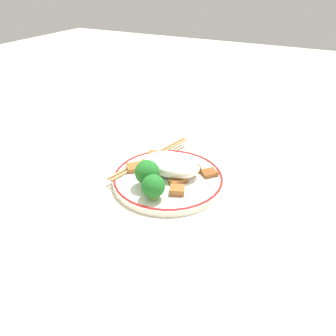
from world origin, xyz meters
TOP-DOWN VIEW (x-y plane):
  - ground_plane at (0.00, 0.00)m, footprint 3.00×3.00m
  - plate at (0.00, 0.00)m, footprint 0.22×0.22m
  - rice_mound at (-0.00, -0.02)m, footprint 0.12×0.08m
  - broccoli_back_left at (0.02, 0.05)m, footprint 0.05×0.05m
  - broccoli_back_center at (-0.01, 0.08)m, footprint 0.04×0.04m
  - meat_near_front at (-0.07, -0.04)m, footprint 0.04×0.04m
  - meat_near_left at (0.02, -0.05)m, footprint 0.04×0.04m
  - meat_near_right at (0.07, 0.01)m, footprint 0.04×0.04m
  - meat_near_back at (0.06, -0.05)m, footprint 0.04×0.04m
  - meat_on_rice_edge at (-0.04, -0.04)m, footprint 0.04×0.03m
  - meat_mid_left at (-0.03, 0.01)m, footprint 0.03×0.04m
  - meat_mid_right at (0.03, -0.00)m, footprint 0.03×0.03m
  - meat_far_scatter at (-0.04, 0.04)m, footprint 0.03×0.03m
  - chopsticks at (0.07, -0.05)m, footprint 0.07×0.24m

SIDE VIEW (x-z plane):
  - ground_plane at x=0.00m, z-range 0.00..0.00m
  - plate at x=0.00m, z-range 0.00..0.02m
  - chopsticks at x=0.07m, z-range 0.01..0.02m
  - meat_near_front at x=-0.07m, z-range 0.01..0.02m
  - meat_near_right at x=0.07m, z-range 0.01..0.02m
  - meat_near_left at x=0.02m, z-range 0.01..0.02m
  - meat_near_back at x=0.06m, z-range 0.01..0.02m
  - meat_mid_left at x=-0.03m, z-range 0.01..0.02m
  - meat_mid_right at x=0.03m, z-range 0.01..0.03m
  - meat_on_rice_edge at x=-0.04m, z-range 0.01..0.03m
  - meat_far_scatter at x=-0.04m, z-range 0.01..0.03m
  - rice_mound at x=0.00m, z-range 0.01..0.05m
  - broccoli_back_center at x=-0.01m, z-range 0.02..0.06m
  - broccoli_back_left at x=0.02m, z-range 0.02..0.07m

